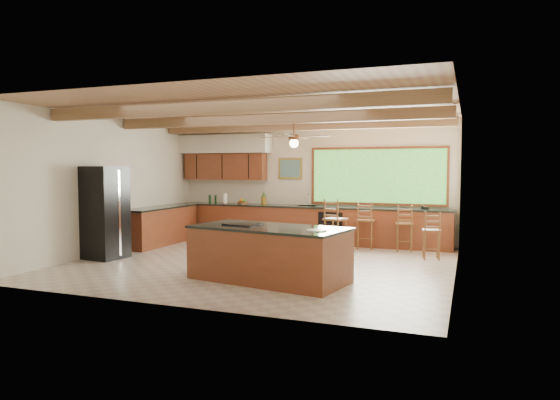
% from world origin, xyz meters
% --- Properties ---
extents(ground, '(7.20, 7.20, 0.00)m').
position_xyz_m(ground, '(0.00, 0.00, 0.00)').
color(ground, beige).
rests_on(ground, ground).
extents(room_shell, '(7.27, 6.54, 3.02)m').
position_xyz_m(room_shell, '(-0.17, 0.65, 2.21)').
color(room_shell, beige).
rests_on(room_shell, ground).
extents(counter_run, '(7.12, 3.10, 1.27)m').
position_xyz_m(counter_run, '(-0.82, 2.52, 0.46)').
color(counter_run, brown).
rests_on(counter_run, ground).
extents(island, '(2.75, 1.64, 0.92)m').
position_xyz_m(island, '(0.71, -1.35, 0.45)').
color(island, brown).
rests_on(island, ground).
extents(refrigerator, '(0.81, 0.79, 1.90)m').
position_xyz_m(refrigerator, '(-3.22, -0.67, 0.95)').
color(refrigerator, black).
rests_on(refrigerator, ground).
extents(bar_stool_a, '(0.40, 0.40, 1.10)m').
position_xyz_m(bar_stool_a, '(1.58, 2.39, 0.65)').
color(bar_stool_a, brown).
rests_on(bar_stool_a, ground).
extents(bar_stool_b, '(0.53, 0.53, 1.19)m').
position_xyz_m(bar_stool_b, '(0.99, 1.88, 0.70)').
color(bar_stool_b, brown).
rests_on(bar_stool_b, ground).
extents(bar_stool_c, '(0.44, 0.44, 1.04)m').
position_xyz_m(bar_stool_c, '(2.45, 2.37, 0.62)').
color(bar_stool_c, brown).
rests_on(bar_stool_c, ground).
extents(bar_stool_d, '(0.41, 0.41, 0.99)m').
position_xyz_m(bar_stool_d, '(3.09, 1.55, 0.59)').
color(bar_stool_d, brown).
rests_on(bar_stool_d, ground).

